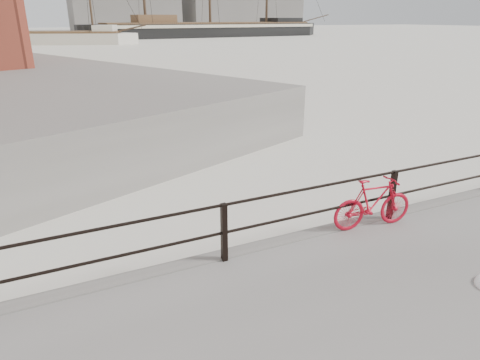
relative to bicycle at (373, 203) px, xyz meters
name	(u,v)px	position (x,y,z in m)	size (l,w,h in m)	color
bicycle	(373,203)	(0.00, 0.00, 0.00)	(1.60, 0.24, 0.97)	red
barque_black	(211,37)	(31.75, 87.23, -0.83)	(63.62, 20.82, 35.75)	black
schooner_mid	(53,44)	(-1.51, 71.81, -0.83)	(28.71, 12.15, 20.67)	beige
industrial_west	(123,0)	(24.05, 140.25, 8.17)	(32.00, 18.00, 18.00)	gray
industrial_east	(270,9)	(82.05, 150.25, 6.17)	(20.00, 16.00, 14.00)	gray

